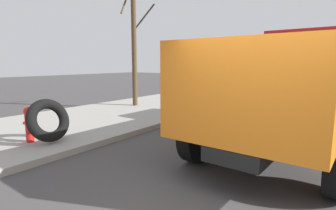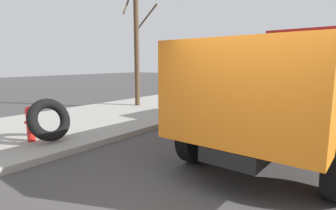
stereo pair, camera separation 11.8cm
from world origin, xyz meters
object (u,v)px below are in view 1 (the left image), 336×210
Objects in this scene: dump_truck_orange at (295,81)px; dump_truck_green at (331,72)px; bare_tree at (134,33)px; loose_tire at (48,120)px; fire_hydrant at (29,123)px.

dump_truck_green is at bearing 0.13° from dump_truck_orange.
dump_truck_orange is 1.15× the size of bare_tree.
loose_tire is 6.43m from bare_tree.
bare_tree reaches higher than dump_truck_orange.
fire_hydrant is 0.14× the size of bare_tree.
loose_tire is 0.17× the size of bare_tree.
loose_tire is 13.24m from dump_truck_green.
bare_tree reaches higher than loose_tire.
dump_truck_green is 9.93m from bare_tree.
loose_tire is 0.15× the size of dump_truck_orange.
bare_tree is (5.41, 2.27, 2.63)m from loose_tire.
fire_hydrant is 6.53m from dump_truck_orange.
dump_truck_orange is 1.01× the size of dump_truck_green.
fire_hydrant is 0.81× the size of loose_tire.
bare_tree reaches higher than dump_truck_green.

